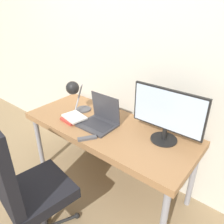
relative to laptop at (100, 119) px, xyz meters
name	(u,v)px	position (x,y,z in m)	size (l,w,h in m)	color
ground_plane	(85,203)	(0.06, -0.31, -0.76)	(12.00, 12.00, 0.00)	#937A56
wall_back	(135,52)	(0.06, 0.42, 0.54)	(8.00, 0.05, 2.60)	beige
desk	(107,131)	(0.06, 0.03, -0.12)	(1.62, 0.67, 0.71)	#996B42
laptop	(100,119)	(0.00, 0.00, 0.00)	(0.31, 0.26, 0.27)	#38383D
monitor	(167,113)	(0.57, 0.15, 0.19)	(0.59, 0.22, 0.44)	black
desk_lamp	(74,92)	(-0.33, 0.01, 0.18)	(0.15, 0.26, 0.34)	#4C4C51
office_chair	(22,183)	(-0.02, -0.80, -0.17)	(0.56, 0.56, 1.12)	black
book_stack	(73,118)	(-0.25, -0.10, -0.03)	(0.24, 0.20, 0.04)	#B2382D
tv_remote	(87,138)	(0.07, -0.24, -0.05)	(0.12, 0.15, 0.02)	#4C4C51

